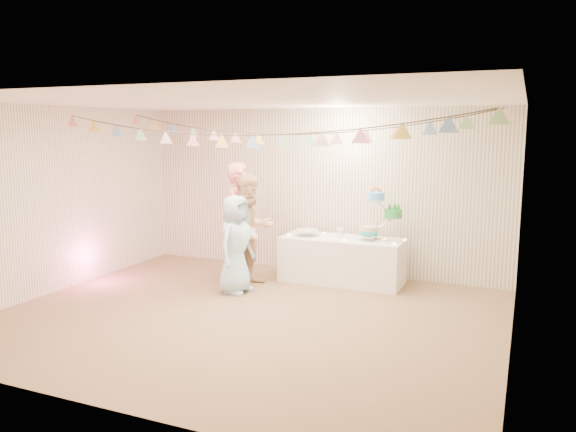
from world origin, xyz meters
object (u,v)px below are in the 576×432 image
at_px(person_child, 236,244).
at_px(cake_stand, 380,211).
at_px(person_adult_a, 241,222).
at_px(table, 342,260).
at_px(person_adult_b, 251,230).

bearing_deg(person_child, cake_stand, -51.73).
relative_size(person_adult_a, person_child, 1.29).
bearing_deg(table, person_adult_a, -161.19).
bearing_deg(person_adult_a, cake_stand, -72.70).
height_order(person_adult_b, person_child, person_adult_b).
distance_m(table, person_adult_a, 1.62).
bearing_deg(person_child, table, -42.60).
distance_m(person_adult_a, person_child, 0.67).
bearing_deg(person_child, person_adult_b, 3.06).
xyz_separation_m(table, cake_stand, (0.55, 0.05, 0.77)).
bearing_deg(person_adult_b, person_child, -154.55).
relative_size(table, person_adult_b, 1.10).
height_order(cake_stand, person_adult_b, person_adult_b).
xyz_separation_m(person_adult_a, person_child, (0.23, -0.60, -0.20)).
relative_size(table, person_child, 1.30).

